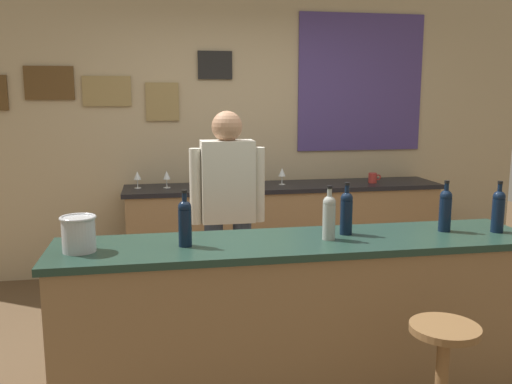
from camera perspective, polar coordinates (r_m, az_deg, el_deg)
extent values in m
plane|color=brown|center=(3.78, 2.68, -17.02)|extent=(10.00, 10.00, 0.00)
cube|color=tan|center=(5.38, -2.13, 6.54)|extent=(6.00, 0.06, 2.80)
cube|color=brown|center=(5.35, -20.73, 10.57)|extent=(0.43, 0.02, 0.30)
cube|color=#997F4C|center=(5.29, -15.26, 10.10)|extent=(0.44, 0.02, 0.27)
cube|color=#997F4C|center=(5.27, -9.72, 9.26)|extent=(0.31, 0.02, 0.35)
cube|color=black|center=(5.31, -4.29, 13.04)|extent=(0.32, 0.02, 0.26)
cube|color=#4C3D7F|center=(5.65, 10.86, 11.09)|extent=(1.28, 0.02, 1.34)
cube|color=olive|center=(3.25, 4.38, -13.19)|extent=(2.67, 0.57, 0.88)
cube|color=#1E382D|center=(3.10, 4.50, -5.33)|extent=(2.72, 0.60, 0.04)
cube|color=olive|center=(5.23, 2.90, -4.32)|extent=(2.90, 0.53, 0.86)
cube|color=black|center=(5.14, 2.94, 0.55)|extent=(2.96, 0.56, 0.04)
cylinder|color=#384766|center=(3.95, -1.44, -9.08)|extent=(0.13, 0.13, 0.86)
cylinder|color=#384766|center=(3.92, -4.36, -9.22)|extent=(0.13, 0.13, 0.86)
cube|color=beige|center=(3.76, -2.99, 1.13)|extent=(0.36, 0.20, 0.56)
sphere|color=#A87A5B|center=(3.72, -3.04, 6.84)|extent=(0.21, 0.21, 0.21)
cylinder|color=beige|center=(3.80, 0.31, 0.78)|extent=(0.08, 0.08, 0.52)
cylinder|color=beige|center=(3.74, -6.32, 0.58)|extent=(0.08, 0.08, 0.52)
cylinder|color=brown|center=(2.72, 19.07, -13.33)|extent=(0.32, 0.32, 0.03)
cylinder|color=black|center=(2.95, -7.40, -3.73)|extent=(0.07, 0.07, 0.20)
sphere|color=black|center=(2.93, -7.45, -1.59)|extent=(0.07, 0.07, 0.07)
cylinder|color=black|center=(2.92, -7.46, -0.97)|extent=(0.03, 0.03, 0.09)
cylinder|color=black|center=(2.91, -7.48, 0.06)|extent=(0.03, 0.03, 0.02)
cylinder|color=#999E99|center=(3.09, 7.60, -3.12)|extent=(0.07, 0.07, 0.20)
sphere|color=#999E99|center=(3.07, 7.64, -1.07)|extent=(0.07, 0.07, 0.07)
cylinder|color=#999E99|center=(3.06, 7.66, -0.47)|extent=(0.03, 0.03, 0.09)
cylinder|color=black|center=(3.05, 7.68, 0.51)|extent=(0.03, 0.03, 0.02)
cylinder|color=black|center=(3.22, 9.38, -2.63)|extent=(0.07, 0.07, 0.20)
sphere|color=black|center=(3.20, 9.43, -0.66)|extent=(0.07, 0.07, 0.07)
cylinder|color=black|center=(3.20, 9.45, -0.09)|extent=(0.03, 0.03, 0.09)
cylinder|color=black|center=(3.19, 9.48, 0.85)|extent=(0.03, 0.03, 0.02)
cylinder|color=black|center=(3.44, 19.08, -2.25)|extent=(0.07, 0.07, 0.20)
sphere|color=black|center=(3.42, 19.19, -0.41)|extent=(0.07, 0.07, 0.07)
cylinder|color=black|center=(3.42, 19.22, 0.13)|extent=(0.03, 0.03, 0.09)
cylinder|color=black|center=(3.41, 19.27, 1.01)|extent=(0.03, 0.03, 0.02)
cylinder|color=black|center=(3.53, 23.87, -2.26)|extent=(0.07, 0.07, 0.20)
sphere|color=black|center=(3.51, 24.00, -0.46)|extent=(0.07, 0.07, 0.07)
cylinder|color=black|center=(3.51, 24.04, 0.06)|extent=(0.03, 0.03, 0.09)
cylinder|color=black|center=(3.50, 24.10, 0.92)|extent=(0.03, 0.03, 0.02)
cylinder|color=#B7BABF|center=(2.97, -17.98, -4.24)|extent=(0.17, 0.17, 0.18)
torus|color=#B7BABF|center=(2.95, -18.07, -2.55)|extent=(0.19, 0.19, 0.02)
cylinder|color=silver|center=(5.05, -12.21, 0.42)|extent=(0.06, 0.06, 0.00)
cylinder|color=silver|center=(5.04, -12.23, 0.87)|extent=(0.01, 0.01, 0.07)
cone|color=silver|center=(5.03, -12.26, 1.71)|extent=(0.07, 0.07, 0.08)
cylinder|color=silver|center=(5.02, -9.25, 0.46)|extent=(0.06, 0.06, 0.00)
cylinder|color=silver|center=(5.01, -9.27, 0.91)|extent=(0.01, 0.01, 0.07)
cone|color=silver|center=(5.00, -9.29, 1.76)|extent=(0.07, 0.07, 0.08)
cylinder|color=silver|center=(5.15, 2.72, 0.81)|extent=(0.06, 0.06, 0.00)
cylinder|color=silver|center=(5.14, 2.72, 1.25)|extent=(0.01, 0.01, 0.07)
cone|color=silver|center=(5.13, 2.73, 2.08)|extent=(0.07, 0.07, 0.08)
cylinder|color=#B2332D|center=(5.35, 12.05, 1.44)|extent=(0.08, 0.08, 0.09)
torus|color=#B2332D|center=(5.38, 12.61, 1.51)|extent=(0.06, 0.01, 0.06)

